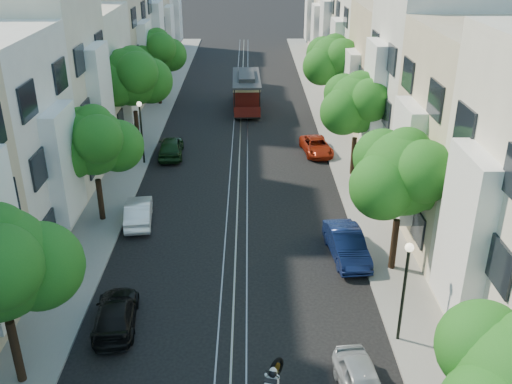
{
  "coord_description": "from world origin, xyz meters",
  "views": [
    {
      "loc": [
        0.71,
        -13.21,
        14.32
      ],
      "look_at": [
        1.02,
        12.79,
        2.2
      ],
      "focal_mm": 40.0,
      "sensor_mm": 36.0,
      "label": 1
    }
  ],
  "objects_px": {
    "parked_car_w_near": "(116,314)",
    "tree_w_b": "(94,144)",
    "parked_car_w_mid": "(139,212)",
    "cable_car": "(246,90)",
    "tree_e_c": "(358,105)",
    "tree_e_b": "(404,175)",
    "parked_car_e_far": "(316,146)",
    "tree_w_d": "(157,52)",
    "lamp_west": "(141,123)",
    "parked_car_e_near": "(362,384)",
    "tree_e_d": "(334,61)",
    "parked_car_w_far": "(171,147)",
    "tree_w_c": "(133,78)",
    "parked_car_e_mid": "(347,244)",
    "lamp_east": "(405,278)"
  },
  "relations": [
    {
      "from": "tree_w_d",
      "to": "parked_car_e_near",
      "type": "relative_size",
      "value": 1.89
    },
    {
      "from": "tree_w_c",
      "to": "parked_car_e_near",
      "type": "xyz_separation_m",
      "value": [
        11.54,
        -23.83,
        -4.48
      ]
    },
    {
      "from": "lamp_west",
      "to": "tree_w_d",
      "type": "bearing_deg",
      "value": 93.44
    },
    {
      "from": "tree_e_d",
      "to": "parked_car_w_mid",
      "type": "height_order",
      "value": "tree_e_d"
    },
    {
      "from": "parked_car_w_near",
      "to": "lamp_west",
      "type": "bearing_deg",
      "value": -89.98
    },
    {
      "from": "tree_e_d",
      "to": "lamp_east",
      "type": "bearing_deg",
      "value": -92.04
    },
    {
      "from": "tree_e_c",
      "to": "parked_car_w_near",
      "type": "bearing_deg",
      "value": -128.44
    },
    {
      "from": "tree_e_c",
      "to": "tree_w_c",
      "type": "height_order",
      "value": "tree_w_c"
    },
    {
      "from": "tree_e_c",
      "to": "parked_car_w_near",
      "type": "xyz_separation_m",
      "value": [
        -11.84,
        -14.91,
        -4.04
      ]
    },
    {
      "from": "tree_e_d",
      "to": "parked_car_e_mid",
      "type": "bearing_deg",
      "value": -95.44
    },
    {
      "from": "parked_car_w_far",
      "to": "tree_w_d",
      "type": "bearing_deg",
      "value": -82.6
    },
    {
      "from": "tree_w_d",
      "to": "lamp_west",
      "type": "distance_m",
      "value": 14.11
    },
    {
      "from": "parked_car_w_near",
      "to": "parked_car_w_mid",
      "type": "xyz_separation_m",
      "value": [
        -0.63,
        8.69,
        0.06
      ]
    },
    {
      "from": "tree_e_b",
      "to": "tree_w_b",
      "type": "height_order",
      "value": "tree_e_b"
    },
    {
      "from": "tree_w_b",
      "to": "parked_car_w_mid",
      "type": "distance_m",
      "value": 4.25
    },
    {
      "from": "tree_w_b",
      "to": "parked_car_e_far",
      "type": "distance_m",
      "value": 16.38
    },
    {
      "from": "parked_car_w_near",
      "to": "parked_car_w_far",
      "type": "distance_m",
      "value": 18.36
    },
    {
      "from": "parked_car_w_near",
      "to": "tree_w_b",
      "type": "bearing_deg",
      "value": -79.75
    },
    {
      "from": "tree_w_d",
      "to": "parked_car_e_far",
      "type": "height_order",
      "value": "tree_w_d"
    },
    {
      "from": "parked_car_e_near",
      "to": "cable_car",
      "type": "bearing_deg",
      "value": 90.0
    },
    {
      "from": "lamp_east",
      "to": "parked_car_w_far",
      "type": "relative_size",
      "value": 1.03
    },
    {
      "from": "tree_w_b",
      "to": "lamp_west",
      "type": "bearing_deg",
      "value": 84.03
    },
    {
      "from": "tree_e_b",
      "to": "parked_car_w_far",
      "type": "bearing_deg",
      "value": 129.59
    },
    {
      "from": "tree_e_d",
      "to": "tree_w_c",
      "type": "bearing_deg",
      "value": -157.38
    },
    {
      "from": "tree_w_c",
      "to": "parked_car_w_far",
      "type": "height_order",
      "value": "tree_w_c"
    },
    {
      "from": "parked_car_e_near",
      "to": "lamp_east",
      "type": "bearing_deg",
      "value": 49.67
    },
    {
      "from": "lamp_west",
      "to": "tree_w_b",
      "type": "bearing_deg",
      "value": -95.97
    },
    {
      "from": "tree_e_d",
      "to": "parked_car_e_far",
      "type": "bearing_deg",
      "value": -105.09
    },
    {
      "from": "tree_w_b",
      "to": "tree_w_d",
      "type": "distance_m",
      "value": 22.0
    },
    {
      "from": "tree_w_d",
      "to": "tree_w_b",
      "type": "bearing_deg",
      "value": -90.0
    },
    {
      "from": "tree_e_d",
      "to": "parked_car_w_mid",
      "type": "relative_size",
      "value": 1.82
    },
    {
      "from": "tree_e_b",
      "to": "tree_w_b",
      "type": "xyz_separation_m",
      "value": [
        -14.4,
        5.0,
        -0.34
      ]
    },
    {
      "from": "tree_e_c",
      "to": "parked_car_e_far",
      "type": "distance_m",
      "value": 5.94
    },
    {
      "from": "parked_car_e_near",
      "to": "lamp_west",
      "type": "bearing_deg",
      "value": 110.44
    },
    {
      "from": "tree_e_c",
      "to": "tree_w_d",
      "type": "xyz_separation_m",
      "value": [
        -14.4,
        16.0,
        0.0
      ]
    },
    {
      "from": "cable_car",
      "to": "tree_e_d",
      "type": "bearing_deg",
      "value": -29.14
    },
    {
      "from": "tree_e_b",
      "to": "tree_w_c",
      "type": "relative_size",
      "value": 0.94
    },
    {
      "from": "parked_car_w_near",
      "to": "parked_car_e_mid",
      "type": "bearing_deg",
      "value": -158.68
    },
    {
      "from": "lamp_west",
      "to": "parked_car_w_mid",
      "type": "relative_size",
      "value": 1.1
    },
    {
      "from": "tree_e_b",
      "to": "parked_car_e_near",
      "type": "height_order",
      "value": "tree_e_b"
    },
    {
      "from": "parked_car_e_near",
      "to": "parked_car_w_near",
      "type": "xyz_separation_m",
      "value": [
        -8.98,
        3.92,
        -0.02
      ]
    },
    {
      "from": "parked_car_e_near",
      "to": "parked_car_w_mid",
      "type": "distance_m",
      "value": 15.85
    },
    {
      "from": "tree_e_b",
      "to": "tree_e_c",
      "type": "relative_size",
      "value": 1.03
    },
    {
      "from": "cable_car",
      "to": "parked_car_w_mid",
      "type": "xyz_separation_m",
      "value": [
        -5.66,
        -20.84,
        -1.06
      ]
    },
    {
      "from": "tree_e_c",
      "to": "parked_car_e_far",
      "type": "xyz_separation_m",
      "value": [
        -1.92,
        3.88,
        -4.07
      ]
    },
    {
      "from": "parked_car_w_far",
      "to": "cable_car",
      "type": "bearing_deg",
      "value": -118.41
    },
    {
      "from": "tree_w_c",
      "to": "parked_car_e_far",
      "type": "xyz_separation_m",
      "value": [
        12.48,
        -1.12,
        -4.54
      ]
    },
    {
      "from": "tree_e_b",
      "to": "parked_car_w_far",
      "type": "distance_m",
      "value": 19.18
    },
    {
      "from": "tree_w_b",
      "to": "cable_car",
      "type": "distance_m",
      "value": 22.14
    },
    {
      "from": "parked_car_w_far",
      "to": "parked_car_e_far",
      "type": "bearing_deg",
      "value": 178.82
    }
  ]
}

